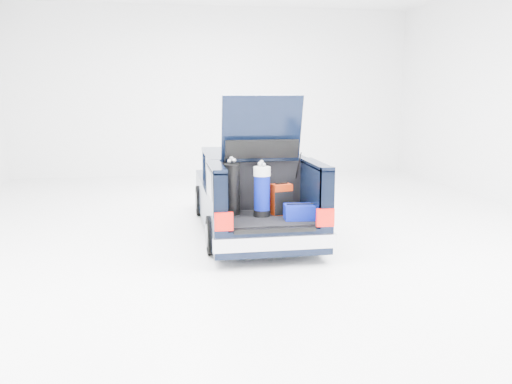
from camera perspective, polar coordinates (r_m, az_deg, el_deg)
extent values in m
plane|color=white|center=(9.97, -0.48, -4.11)|extent=(14.00, 14.00, 0.00)
cube|color=black|center=(10.48, -1.05, -0.58)|extent=(1.75, 3.00, 0.70)
cube|color=black|center=(12.03, -2.16, 0.37)|extent=(1.70, 0.30, 0.50)
cube|color=#B5B5BD|center=(12.18, -2.25, 0.16)|extent=(1.72, 0.10, 0.22)
cube|color=black|center=(9.89, -0.63, 2.40)|extent=(1.55, 1.95, 0.54)
cube|color=black|center=(9.86, -0.63, 4.07)|extent=(1.62, 2.05, 0.06)
cube|color=black|center=(8.45, 1.13, -4.34)|extent=(1.75, 1.30, 0.40)
cube|color=black|center=(8.41, 1.11, -2.82)|extent=(1.32, 1.18, 0.05)
cube|color=black|center=(8.21, -4.17, -0.33)|extent=(0.20, 1.30, 0.85)
cube|color=black|center=(8.49, 6.30, -0.01)|extent=(0.20, 1.30, 0.85)
cube|color=black|center=(8.14, -4.21, 2.68)|extent=(0.20, 1.30, 0.06)
cube|color=black|center=(8.42, 6.36, 2.91)|extent=(0.20, 1.30, 0.06)
cube|color=black|center=(8.91, 0.41, 0.53)|extent=(1.36, 0.08, 0.84)
cube|color=#B5B5BD|center=(7.80, 2.07, -5.38)|extent=(1.80, 0.12, 0.20)
cube|color=#BA0E07|center=(7.63, -3.41, -3.12)|extent=(0.26, 0.07, 0.26)
cube|color=#BA0E07|center=(7.92, 7.31, -2.68)|extent=(0.26, 0.07, 0.26)
cube|color=black|center=(7.79, 2.03, -4.07)|extent=(1.20, 0.06, 0.06)
cube|color=black|center=(8.63, 0.61, 6.82)|extent=(1.28, 0.33, 1.03)
cube|color=black|center=(8.66, 0.57, 7.76)|extent=(0.95, 0.17, 0.54)
cylinder|color=black|center=(11.22, -5.80, -0.89)|extent=(0.20, 0.62, 0.62)
cylinder|color=slate|center=(11.22, -5.80, -0.89)|extent=(0.23, 0.36, 0.36)
cylinder|color=black|center=(11.44, 2.42, -0.62)|extent=(0.20, 0.62, 0.62)
cylinder|color=slate|center=(11.44, 2.42, -0.62)|extent=(0.23, 0.36, 0.36)
cylinder|color=black|center=(8.50, -4.51, -4.57)|extent=(0.20, 0.62, 0.62)
cylinder|color=slate|center=(8.50, -4.51, -4.57)|extent=(0.23, 0.36, 0.36)
cylinder|color=black|center=(8.79, 6.23, -4.09)|extent=(0.20, 0.62, 0.62)
cylinder|color=slate|center=(8.79, 6.23, -4.09)|extent=(0.23, 0.36, 0.36)
cube|color=maroon|center=(8.57, 2.67, -0.76)|extent=(0.35, 0.27, 0.49)
cube|color=black|center=(8.52, 2.69, 0.93)|extent=(0.20, 0.09, 0.03)
cube|color=black|center=(8.49, 2.80, -1.20)|extent=(0.31, 0.10, 0.37)
cylinder|color=black|center=(8.52, -2.53, 0.29)|extent=(0.31, 0.33, 0.82)
cube|color=white|center=(8.62, -2.62, 0.60)|extent=(0.10, 0.04, 0.29)
sphere|color=#99999E|center=(8.47, -2.83, 3.26)|extent=(0.07, 0.07, 0.07)
sphere|color=#99999E|center=(8.43, -2.33, 3.36)|extent=(0.07, 0.07, 0.07)
cylinder|color=black|center=(8.47, 0.63, -2.21)|extent=(0.33, 0.33, 0.10)
cylinder|color=#05107F|center=(8.40, 0.63, -0.06)|extent=(0.30, 0.30, 0.56)
cylinder|color=white|center=(8.35, 0.64, 2.19)|extent=(0.33, 0.33, 0.14)
sphere|color=#99999E|center=(8.36, 0.82, 2.90)|extent=(0.06, 0.06, 0.06)
sphere|color=#99999E|center=(8.37, 0.59, 3.19)|extent=(0.06, 0.06, 0.06)
cube|color=#05107F|center=(8.27, 4.64, -2.10)|extent=(0.50, 0.35, 0.23)
cylinder|color=black|center=(8.25, 4.65, -1.27)|extent=(0.41, 0.06, 0.02)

